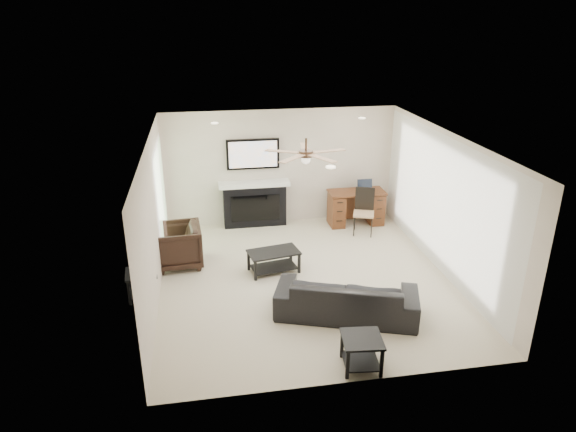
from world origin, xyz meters
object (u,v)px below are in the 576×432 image
Objects in this scene: armchair at (178,246)px; coffee_table at (274,261)px; desk at (356,208)px; sofa at (347,297)px; fireplace_unit at (254,184)px.

armchair reaches higher than coffee_table.
armchair is 1.80m from coffee_table.
desk is (2.10, 1.92, 0.18)m from coffee_table.
sofa is at bearing 46.96° from armchair.
coffee_table is (1.70, -0.55, -0.19)m from armchair.
sofa is 3.98m from fireplace_unit.
desk is (1.20, 3.52, 0.06)m from sofa.
fireplace_unit reaches higher than desk.
coffee_table is at bearing 68.62° from armchair.
fireplace_unit reaches higher than sofa.
desk reaches higher than sofa.
armchair is (-2.60, 2.15, 0.08)m from sofa.
armchair is 2.37m from fireplace_unit.
fireplace_unit is at bearing 81.68° from coffee_table.
coffee_table is 0.74× the size of desk.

